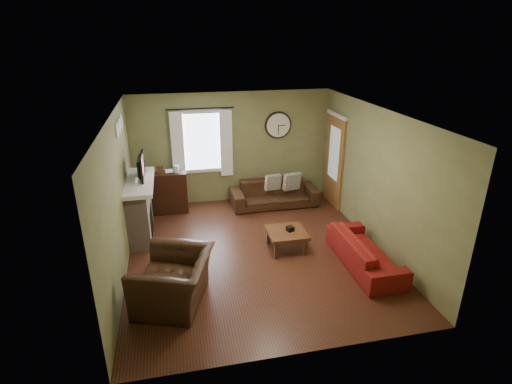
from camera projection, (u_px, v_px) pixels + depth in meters
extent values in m
cube|color=#442114|center=(255.00, 252.00, 7.48)|extent=(4.60, 5.20, 0.00)
cube|color=white|center=(255.00, 114.00, 6.50)|extent=(4.60, 5.20, 0.00)
cube|color=olive|center=(118.00, 198.00, 6.54)|extent=(0.00, 5.20, 2.60)
cube|color=olive|center=(376.00, 178.00, 7.44)|extent=(0.00, 5.20, 2.60)
cube|color=olive|center=(232.00, 148.00, 9.35)|extent=(4.60, 0.00, 2.60)
cube|color=olive|center=(302.00, 267.00, 4.64)|extent=(4.60, 0.00, 2.60)
cube|color=tan|center=(140.00, 210.00, 7.90)|extent=(0.40, 1.40, 1.10)
cube|color=black|center=(151.00, 221.00, 8.04)|extent=(0.04, 0.60, 0.55)
cube|color=white|center=(138.00, 182.00, 7.69)|extent=(0.58, 1.60, 0.08)
imported|color=black|center=(138.00, 169.00, 7.75)|extent=(0.08, 0.60, 0.35)
cube|color=#994C3F|center=(142.00, 166.00, 7.74)|extent=(0.02, 0.62, 0.36)
cylinder|color=white|center=(117.00, 130.00, 6.91)|extent=(0.28, 0.28, 0.03)
cylinder|color=white|center=(119.00, 126.00, 7.23)|extent=(0.28, 0.28, 0.03)
cylinder|color=white|center=(121.00, 122.00, 7.55)|extent=(0.28, 0.28, 0.03)
cylinder|color=black|center=(200.00, 109.00, 8.74)|extent=(0.03, 0.03, 1.50)
cube|color=white|center=(178.00, 146.00, 8.94)|extent=(0.28, 0.04, 1.55)
cube|color=white|center=(226.00, 144.00, 9.15)|extent=(0.28, 0.04, 1.55)
cube|color=#8F5D2B|center=(334.00, 162.00, 9.21)|extent=(0.05, 0.90, 2.10)
imported|color=#522E18|center=(165.00, 171.00, 8.84)|extent=(0.20, 0.25, 0.02)
imported|color=black|center=(274.00, 193.00, 9.40)|extent=(2.01, 0.79, 0.59)
cube|color=gray|center=(292.00, 181.00, 9.42)|extent=(0.43, 0.21, 0.41)
cube|color=gray|center=(273.00, 182.00, 9.36)|extent=(0.38, 0.17, 0.37)
imported|color=maroon|center=(365.00, 251.00, 6.98)|extent=(0.73, 1.86, 0.54)
imported|color=black|center=(174.00, 280.00, 5.97)|extent=(1.37, 1.47, 0.77)
cube|color=black|center=(290.00, 230.00, 7.45)|extent=(0.15, 0.15, 0.09)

